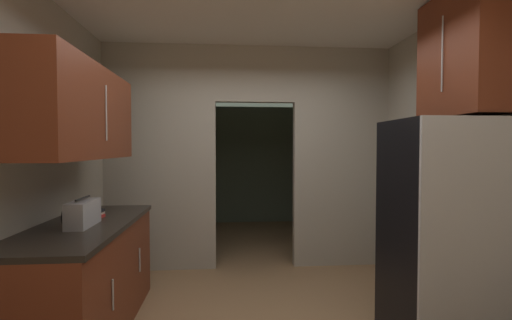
# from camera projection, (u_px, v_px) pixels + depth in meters

# --- Properties ---
(kitchen_overhead_slab) EXTENTS (3.96, 7.51, 0.06)m
(kitchen_overhead_slab) POSITION_uv_depth(u_px,v_px,m) (258.00, 6.00, 3.29)
(kitchen_overhead_slab) COLOR silver
(kitchen_partition) EXTENTS (3.56, 0.12, 2.78)m
(kitchen_partition) POSITION_uv_depth(u_px,v_px,m) (248.00, 150.00, 4.56)
(kitchen_partition) COLOR #ADA899
(kitchen_partition) RESTS_ON ground
(adjoining_room_shell) EXTENTS (3.56, 2.86, 2.78)m
(adjoining_room_shell) POSITION_uv_depth(u_px,v_px,m) (242.00, 155.00, 6.51)
(adjoining_room_shell) COLOR slate
(adjoining_room_shell) RESTS_ON ground
(refrigerator) EXTENTS (0.74, 0.75, 1.73)m
(refrigerator) POSITION_uv_depth(u_px,v_px,m) (441.00, 231.00, 2.81)
(refrigerator) COLOR black
(refrigerator) RESTS_ON ground
(lower_cabinet_run) EXTENTS (0.69, 1.81, 0.90)m
(lower_cabinet_run) POSITION_uv_depth(u_px,v_px,m) (85.00, 279.00, 2.92)
(lower_cabinet_run) COLOR maroon
(lower_cabinet_run) RESTS_ON ground
(upper_cabinet_counterside) EXTENTS (0.36, 1.63, 0.74)m
(upper_cabinet_counterside) POSITION_uv_depth(u_px,v_px,m) (83.00, 113.00, 2.87)
(upper_cabinet_counterside) COLOR maroon
(upper_cabinet_fridgeside) EXTENTS (0.36, 0.81, 1.00)m
(upper_cabinet_fridgeside) POSITION_uv_depth(u_px,v_px,m) (464.00, 54.00, 2.89)
(upper_cabinet_fridgeside) COLOR maroon
(boombox) EXTENTS (0.16, 0.38, 0.23)m
(boombox) POSITION_uv_depth(u_px,v_px,m) (83.00, 213.00, 2.80)
(boombox) COLOR #B2B2B7
(boombox) RESTS_ON lower_cabinet_run
(book_stack) EXTENTS (0.13, 0.17, 0.07)m
(book_stack) POSITION_uv_depth(u_px,v_px,m) (96.00, 214.00, 3.14)
(book_stack) COLOR red
(book_stack) RESTS_ON lower_cabinet_run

